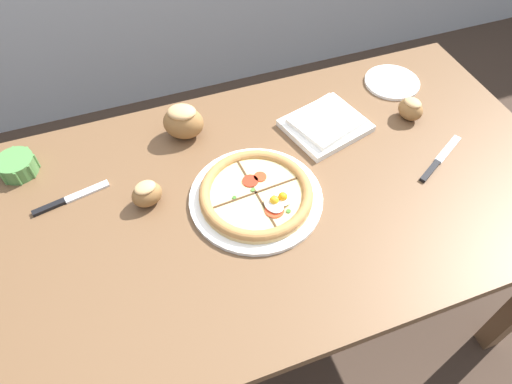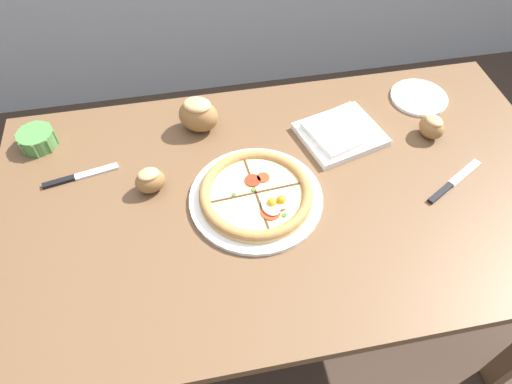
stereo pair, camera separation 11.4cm
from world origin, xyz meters
name	(u,v)px [view 1 (the left image)]	position (x,y,z in m)	size (l,w,h in m)	color
ground_plane	(275,312)	(0.00, 0.00, 0.00)	(12.00, 12.00, 0.00)	#3D2D23
dining_table	(283,210)	(0.00, 0.00, 0.67)	(1.50, 0.85, 0.77)	brown
pizza	(256,195)	(-0.08, -0.01, 0.79)	(0.34, 0.34, 0.05)	white
ramekin_bowl	(17,165)	(-0.64, 0.29, 0.79)	(0.11, 0.11, 0.05)	#4C8442
napkin_folded	(326,124)	(0.20, 0.17, 0.78)	(0.26, 0.24, 0.04)	white
bread_piece_near	(147,194)	(-0.34, 0.07, 0.80)	(0.09, 0.07, 0.07)	olive
bread_piece_mid	(183,121)	(-0.19, 0.28, 0.82)	(0.14, 0.12, 0.10)	olive
bread_piece_far	(411,109)	(0.45, 0.12, 0.80)	(0.08, 0.09, 0.07)	olive
knife_main	(70,199)	(-0.53, 0.15, 0.77)	(0.20, 0.06, 0.01)	silver
knife_spare	(440,159)	(0.44, -0.05, 0.77)	(0.20, 0.12, 0.01)	silver
side_saucer	(392,82)	(0.48, 0.28, 0.77)	(0.17, 0.17, 0.01)	white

